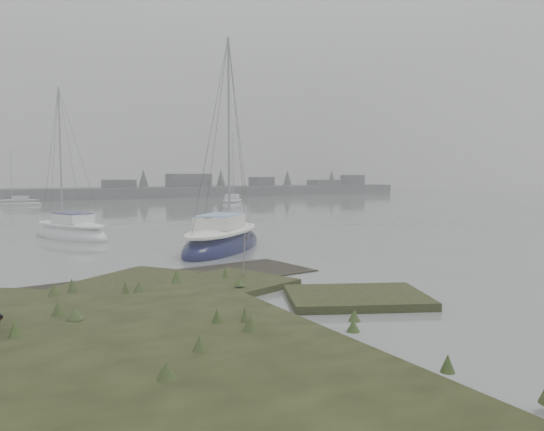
# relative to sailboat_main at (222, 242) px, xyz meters

# --- Properties ---
(ground) EXTENTS (160.00, 160.00, 0.00)m
(ground) POSITION_rel_sailboat_main_xyz_m (-1.49, 20.20, -0.31)
(ground) COLOR slate
(ground) RESTS_ON ground
(far_shoreline) EXTENTS (60.00, 8.00, 4.15)m
(far_shoreline) POSITION_rel_sailboat_main_xyz_m (25.35, 52.10, 0.54)
(far_shoreline) COLOR #4C4F51
(far_shoreline) RESTS_ON ground
(sailboat_main) EXTENTS (6.66, 6.66, 10.00)m
(sailboat_main) POSITION_rel_sailboat_main_xyz_m (0.00, 0.00, 0.00)
(sailboat_main) COLOR #0C0F35
(sailboat_main) RESTS_ON ground
(sailboat_white) EXTENTS (3.92, 6.22, 8.35)m
(sailboat_white) POSITION_rel_sailboat_main_xyz_m (-4.95, 7.82, -0.05)
(sailboat_white) COLOR white
(sailboat_white) RESTS_ON ground
(sailboat_far_b) EXTENTS (4.73, 5.91, 8.18)m
(sailboat_far_b) POSITION_rel_sailboat_main_xyz_m (13.32, 26.29, -0.06)
(sailboat_far_b) COLOR #B0B7BB
(sailboat_far_b) RESTS_ON ground
(sailboat_far_c) EXTENTS (4.63, 2.10, 6.30)m
(sailboat_far_c) POSITION_rel_sailboat_main_xyz_m (-4.68, 40.40, -0.11)
(sailboat_far_c) COLOR #B4B9BF
(sailboat_far_c) RESTS_ON ground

